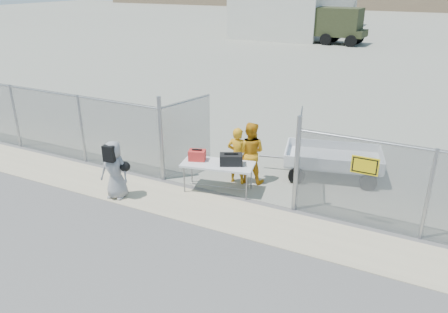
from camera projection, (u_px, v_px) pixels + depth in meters
The scene contains 12 objects.
ground at pixel (186, 228), 10.38m from camera, with size 160.00×160.00×0.00m, color #524F4F.
tarmac_inside at pixel (398, 34), 45.05m from camera, with size 160.00×80.00×0.01m, color gray.
dirt_strip at pixel (207, 209), 11.20m from camera, with size 44.00×1.60×0.01m, color #C3B590.
chain_link_fence at pixel (224, 156), 11.61m from camera, with size 40.00×0.20×2.20m, color gray, non-canonical shape.
folding_table at pixel (218, 177), 12.01m from camera, with size 1.96×0.82×0.83m, color silver, non-canonical shape.
orange_bag at pixel (197, 155), 12.02m from camera, with size 0.46×0.30×0.28m, color red.
black_duffel at pixel (231, 160), 11.73m from camera, with size 0.61×0.36×0.29m, color black.
security_worker_left at pixel (237, 156), 12.34m from camera, with size 0.61×0.40×1.68m, color orange.
security_worker_right at pixel (250, 153), 12.40m from camera, with size 0.88×0.68×1.80m, color orange.
visitor at pixel (115, 170), 11.53m from camera, with size 0.79×0.51×1.60m, color gray.
utility_trailer at pixel (332, 162), 12.95m from camera, with size 3.62×1.86×0.88m, color silver, non-canonical shape.
military_truck at pixel (329, 26), 38.33m from camera, with size 6.40×2.36×3.05m, color #2E341C, non-canonical shape.
Camera 1 is at (4.81, -7.58, 5.54)m, focal length 35.00 mm.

